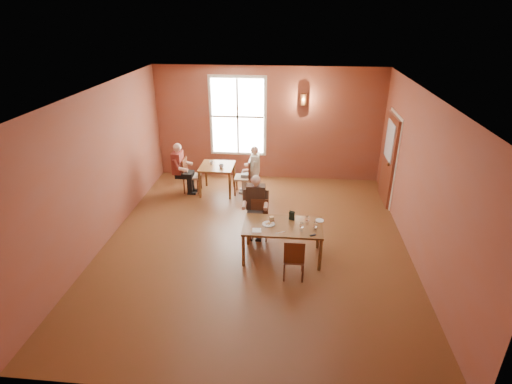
# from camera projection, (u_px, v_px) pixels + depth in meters

# --- Properties ---
(ground) EXTENTS (6.00, 7.00, 0.01)m
(ground) POSITION_uv_depth(u_px,v_px,m) (255.00, 243.00, 8.05)
(ground) COLOR brown
(ground) RESTS_ON ground
(wall_back) EXTENTS (6.00, 0.04, 3.00)m
(wall_back) POSITION_uv_depth(u_px,v_px,m) (268.00, 124.00, 10.57)
(wall_back) COLOR brown
(wall_back) RESTS_ON ground
(wall_front) EXTENTS (6.00, 0.04, 3.00)m
(wall_front) POSITION_uv_depth(u_px,v_px,m) (223.00, 300.00, 4.26)
(wall_front) COLOR brown
(wall_front) RESTS_ON ground
(wall_left) EXTENTS (0.04, 7.00, 3.00)m
(wall_left) POSITION_uv_depth(u_px,v_px,m) (100.00, 169.00, 7.68)
(wall_left) COLOR brown
(wall_left) RESTS_ON ground
(wall_right) EXTENTS (0.04, 7.00, 3.00)m
(wall_right) POSITION_uv_depth(u_px,v_px,m) (421.00, 181.00, 7.15)
(wall_right) COLOR brown
(wall_right) RESTS_ON ground
(ceiling) EXTENTS (6.00, 7.00, 0.04)m
(ceiling) POSITION_uv_depth(u_px,v_px,m) (255.00, 93.00, 6.78)
(ceiling) COLOR white
(ceiling) RESTS_ON wall_back
(window) EXTENTS (1.36, 0.10, 1.96)m
(window) POSITION_uv_depth(u_px,v_px,m) (238.00, 117.00, 10.51)
(window) COLOR white
(window) RESTS_ON wall_back
(door) EXTENTS (0.12, 1.04, 2.10)m
(door) POSITION_uv_depth(u_px,v_px,m) (388.00, 160.00, 9.42)
(door) COLOR maroon
(door) RESTS_ON ground
(wall_sconce) EXTENTS (0.16, 0.16, 0.28)m
(wall_sconce) POSITION_uv_depth(u_px,v_px,m) (303.00, 99.00, 10.11)
(wall_sconce) COLOR brown
(wall_sconce) RESTS_ON wall_back
(main_table) EXTENTS (1.46, 0.82, 0.68)m
(main_table) POSITION_uv_depth(u_px,v_px,m) (282.00, 241.00, 7.48)
(main_table) COLOR brown
(main_table) RESTS_ON ground
(chair_diner_main) EXTENTS (0.35, 0.35, 0.80)m
(chair_diner_main) POSITION_uv_depth(u_px,v_px,m) (259.00, 220.00, 8.09)
(chair_diner_main) COLOR #522F18
(chair_diner_main) RESTS_ON ground
(diner_main) EXTENTS (0.49, 0.49, 1.24)m
(diner_main) POSITION_uv_depth(u_px,v_px,m) (259.00, 212.00, 7.97)
(diner_main) COLOR black
(diner_main) RESTS_ON ground
(chair_empty) EXTENTS (0.35, 0.35, 0.79)m
(chair_empty) POSITION_uv_depth(u_px,v_px,m) (294.00, 257.00, 6.91)
(chair_empty) COLOR #3F2415
(chair_empty) RESTS_ON ground
(plate_food) EXTENTS (0.29, 0.29, 0.03)m
(plate_food) POSITION_uv_depth(u_px,v_px,m) (269.00, 224.00, 7.36)
(plate_food) COLOR silver
(plate_food) RESTS_ON main_table
(sandwich) EXTENTS (0.10, 0.10, 0.09)m
(sandwich) POSITION_uv_depth(u_px,v_px,m) (271.00, 220.00, 7.44)
(sandwich) COLOR tan
(sandwich) RESTS_ON main_table
(goblet_a) EXTENTS (0.09, 0.09, 0.18)m
(goblet_a) POSITION_uv_depth(u_px,v_px,m) (307.00, 220.00, 7.34)
(goblet_a) COLOR silver
(goblet_a) RESTS_ON main_table
(goblet_b) EXTENTS (0.08, 0.08, 0.17)m
(goblet_b) POSITION_uv_depth(u_px,v_px,m) (315.00, 226.00, 7.14)
(goblet_b) COLOR white
(goblet_b) RESTS_ON main_table
(goblet_c) EXTENTS (0.08, 0.08, 0.18)m
(goblet_c) POSITION_uv_depth(u_px,v_px,m) (302.00, 227.00, 7.12)
(goblet_c) COLOR white
(goblet_c) RESTS_ON main_table
(menu_stand) EXTENTS (0.12, 0.09, 0.18)m
(menu_stand) POSITION_uv_depth(u_px,v_px,m) (292.00, 216.00, 7.49)
(menu_stand) COLOR black
(menu_stand) RESTS_ON main_table
(knife) EXTENTS (0.17, 0.09, 0.00)m
(knife) POSITION_uv_depth(u_px,v_px,m) (280.00, 232.00, 7.10)
(knife) COLOR white
(knife) RESTS_ON main_table
(napkin) EXTENTS (0.17, 0.17, 0.01)m
(napkin) POSITION_uv_depth(u_px,v_px,m) (257.00, 230.00, 7.17)
(napkin) COLOR white
(napkin) RESTS_ON main_table
(side_plate) EXTENTS (0.21, 0.21, 0.01)m
(side_plate) POSITION_uv_depth(u_px,v_px,m) (320.00, 221.00, 7.49)
(side_plate) COLOR silver
(side_plate) RESTS_ON main_table
(sunglasses) EXTENTS (0.11, 0.10, 0.01)m
(sunglasses) POSITION_uv_depth(u_px,v_px,m) (313.00, 235.00, 7.01)
(sunglasses) COLOR black
(sunglasses) RESTS_ON main_table
(second_table) EXTENTS (0.83, 0.83, 0.73)m
(second_table) POSITION_uv_depth(u_px,v_px,m) (218.00, 179.00, 10.11)
(second_table) COLOR brown
(second_table) RESTS_ON ground
(chair_diner_white) EXTENTS (0.40, 0.40, 0.91)m
(chair_diner_white) POSITION_uv_depth(u_px,v_px,m) (243.00, 177.00, 10.01)
(chair_diner_white) COLOR #452712
(chair_diner_white) RESTS_ON ground
(diner_white) EXTENTS (0.48, 0.48, 1.19)m
(diner_white) POSITION_uv_depth(u_px,v_px,m) (244.00, 172.00, 9.95)
(diner_white) COLOR silver
(diner_white) RESTS_ON ground
(chair_diner_maroon) EXTENTS (0.39, 0.39, 0.89)m
(chair_diner_maroon) POSITION_uv_depth(u_px,v_px,m) (192.00, 175.00, 10.13)
(chair_diner_maroon) COLOR #4B2E1A
(chair_diner_maroon) RESTS_ON ground
(diner_maroon) EXTENTS (0.51, 0.51, 1.26)m
(diner_maroon) POSITION_uv_depth(u_px,v_px,m) (190.00, 168.00, 10.06)
(diner_maroon) COLOR maroon
(diner_maroon) RESTS_ON ground
(cup_a) EXTENTS (0.12, 0.12, 0.09)m
(cup_a) POSITION_uv_depth(u_px,v_px,m) (221.00, 166.00, 9.81)
(cup_a) COLOR white
(cup_a) RESTS_ON second_table
(cup_b) EXTENTS (0.12, 0.12, 0.09)m
(cup_b) POSITION_uv_depth(u_px,v_px,m) (211.00, 163.00, 10.02)
(cup_b) COLOR white
(cup_b) RESTS_ON second_table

